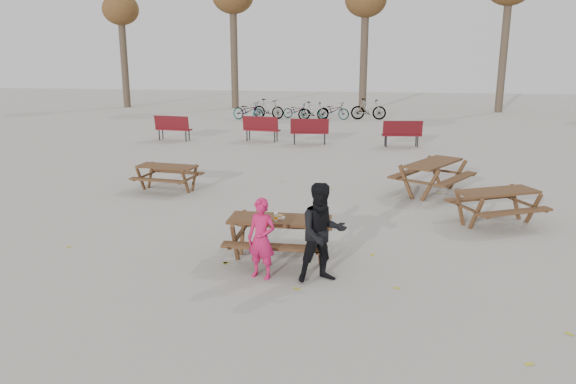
# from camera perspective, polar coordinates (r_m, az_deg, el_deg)

# --- Properties ---
(ground) EXTENTS (80.00, 80.00, 0.00)m
(ground) POSITION_cam_1_polar(r_m,az_deg,el_deg) (10.22, -0.83, -6.83)
(ground) COLOR gray
(ground) RESTS_ON ground
(main_picnic_table) EXTENTS (1.80, 1.45, 0.78)m
(main_picnic_table) POSITION_cam_1_polar(r_m,az_deg,el_deg) (10.02, -0.84, -3.70)
(main_picnic_table) COLOR #3D2216
(main_picnic_table) RESTS_ON ground
(food_tray) EXTENTS (0.18, 0.11, 0.03)m
(food_tray) POSITION_cam_1_polar(r_m,az_deg,el_deg) (9.92, -0.88, -2.65)
(food_tray) COLOR white
(food_tray) RESTS_ON main_picnic_table
(bread_roll) EXTENTS (0.14, 0.06, 0.05)m
(bread_roll) POSITION_cam_1_polar(r_m,az_deg,el_deg) (9.91, -0.88, -2.41)
(bread_roll) COLOR tan
(bread_roll) RESTS_ON food_tray
(soda_bottle) EXTENTS (0.07, 0.07, 0.17)m
(soda_bottle) POSITION_cam_1_polar(r_m,az_deg,el_deg) (9.79, -1.24, -2.55)
(soda_bottle) COLOR silver
(soda_bottle) RESTS_ON main_picnic_table
(child) EXTENTS (0.57, 0.45, 1.35)m
(child) POSITION_cam_1_polar(r_m,az_deg,el_deg) (9.22, -2.71, -4.75)
(child) COLOR #BC174E
(child) RESTS_ON ground
(adult) EXTENTS (0.98, 0.89, 1.65)m
(adult) POSITION_cam_1_polar(r_m,az_deg,el_deg) (9.05, 3.51, -4.17)
(adult) COLOR black
(adult) RESTS_ON ground
(picnic_table_east) EXTENTS (2.17, 2.01, 0.74)m
(picnic_table_east) POSITION_cam_1_polar(r_m,az_deg,el_deg) (12.91, 20.42, -1.46)
(picnic_table_east) COLOR #3D2216
(picnic_table_east) RESTS_ON ground
(picnic_table_north) EXTENTS (1.73, 1.47, 0.68)m
(picnic_table_north) POSITION_cam_1_polar(r_m,az_deg,el_deg) (15.31, -12.13, 1.41)
(picnic_table_north) COLOR #3D2216
(picnic_table_north) RESTS_ON ground
(picnic_table_far) EXTENTS (2.37, 2.50, 0.84)m
(picnic_table_far) POSITION_cam_1_polar(r_m,az_deg,el_deg) (15.09, 14.47, 1.41)
(picnic_table_far) COLOR #3D2216
(picnic_table_far) RESTS_ON ground
(park_bench_row) EXTENTS (10.81, 1.24, 1.03)m
(park_bench_row) POSITION_cam_1_polar(r_m,az_deg,el_deg) (22.54, -0.35, 6.31)
(park_bench_row) COLOR maroon
(park_bench_row) RESTS_ON ground
(bicycle_row) EXTENTS (8.19, 2.27, 1.11)m
(bicycle_row) POSITION_cam_1_polar(r_m,az_deg,el_deg) (30.12, 1.67, 8.32)
(bicycle_row) COLOR black
(bicycle_row) RESTS_ON ground
(tree_row) EXTENTS (32.17, 3.52, 8.26)m
(tree_row) POSITION_cam_1_polar(r_m,az_deg,el_deg) (34.64, 7.73, 18.44)
(tree_row) COLOR #382B21
(tree_row) RESTS_ON ground
(fallen_leaves) EXTENTS (11.00, 11.00, 0.01)m
(fallen_leaves) POSITION_cam_1_polar(r_m,az_deg,el_deg) (12.50, 3.28, -2.81)
(fallen_leaves) COLOR gold
(fallen_leaves) RESTS_ON ground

